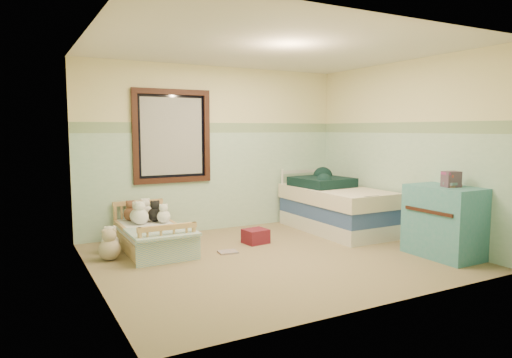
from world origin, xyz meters
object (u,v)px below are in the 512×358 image
plush_floor_tan (110,249)px  twin_bed_frame (336,224)px  dresser (444,222)px  toddler_bed_frame (152,242)px  floor_book (228,252)px  red_pillow (256,236)px  plush_floor_cream (110,244)px

plush_floor_tan → twin_bed_frame: 3.36m
dresser → toddler_bed_frame: bearing=146.5°
floor_book → twin_bed_frame: bearing=17.4°
red_pillow → dresser: bearing=-44.2°
dresser → red_pillow: (-1.71, 1.66, -0.34)m
plush_floor_cream → dresser: dresser is taller
toddler_bed_frame → dresser: size_ratio=1.63×
plush_floor_tan → floor_book: (1.37, -0.37, -0.12)m
plush_floor_cream → dresser: size_ratio=0.27×
plush_floor_cream → floor_book: (1.30, -0.70, -0.11)m
red_pillow → floor_book: size_ratio=1.32×
dresser → floor_book: size_ratio=3.70×
red_pillow → twin_bed_frame: bearing=3.6°
toddler_bed_frame → twin_bed_frame: 2.79m
plush_floor_cream → twin_bed_frame: 3.31m
plush_floor_cream → dresser: bearing=-30.5°
twin_bed_frame → toddler_bed_frame: bearing=174.6°
plush_floor_cream → plush_floor_tan: bearing=-102.0°
twin_bed_frame → dresser: size_ratio=2.09×
dresser → red_pillow: bearing=135.8°
toddler_bed_frame → plush_floor_tan: size_ratio=5.49×
plush_floor_cream → red_pillow: 1.90m
dresser → twin_bed_frame: bearing=98.7°
floor_book → plush_floor_tan: bearing=171.9°
red_pillow → floor_book: 0.61m
toddler_bed_frame → plush_floor_tan: plush_floor_tan is taller
toddler_bed_frame → twin_bed_frame: (2.78, -0.26, 0.02)m
plush_floor_tan → toddler_bed_frame: bearing=23.1°
twin_bed_frame → floor_book: bearing=-169.7°
toddler_bed_frame → dresser: (3.05, -2.02, 0.34)m
twin_bed_frame → dresser: 1.80m
toddler_bed_frame → red_pillow: bearing=-14.7°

